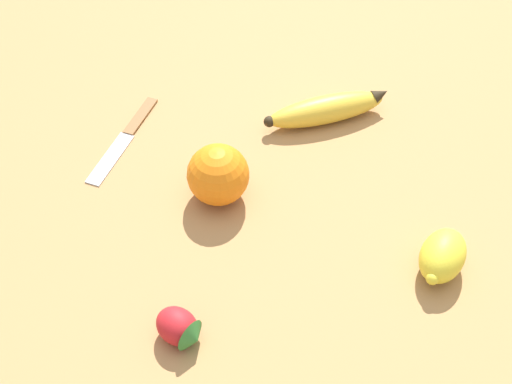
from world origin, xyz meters
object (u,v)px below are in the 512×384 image
object	(u,v)px
orange	(219,176)
strawberry	(180,328)
paring_knife	(126,135)
banana	(327,109)
lemon	(442,256)

from	to	relation	value
orange	strawberry	xyz separation A→B (m)	(0.18, -0.11, -0.02)
orange	strawberry	size ratio (longest dim) A/B	1.18
orange	paring_knife	xyz separation A→B (m)	(-0.16, -0.09, -0.04)
banana	lemon	xyz separation A→B (m)	(0.30, 0.01, 0.01)
strawberry	lemon	xyz separation A→B (m)	(0.03, 0.32, 0.01)
orange	strawberry	distance (m)	0.22
banana	paring_knife	xyz separation A→B (m)	(-0.08, -0.29, -0.02)
lemon	paring_knife	xyz separation A→B (m)	(-0.37, -0.29, -0.02)
orange	banana	bearing A→B (deg)	113.03
orange	paring_knife	bearing A→B (deg)	-151.92
banana	lemon	distance (m)	0.30
strawberry	paring_knife	world-z (taller)	strawberry
banana	paring_knife	world-z (taller)	banana
orange	paring_knife	distance (m)	0.19
banana	orange	world-z (taller)	orange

